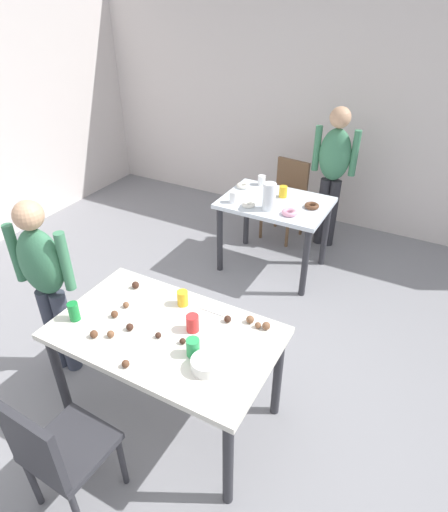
# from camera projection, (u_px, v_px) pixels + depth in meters

# --- Properties ---
(ground_plane) EXTENTS (6.40, 6.40, 0.00)m
(ground_plane) POSITION_uv_depth(u_px,v_px,m) (198.00, 400.00, 3.07)
(ground_plane) COLOR gray
(wall_back) EXTENTS (6.40, 0.10, 2.60)m
(wall_back) POSITION_uv_depth(u_px,v_px,m) (345.00, 112.00, 4.74)
(wall_back) COLOR silver
(wall_back) RESTS_ON ground_plane
(dining_table_near) EXTENTS (1.35, 0.81, 0.75)m
(dining_table_near) POSITION_uv_depth(u_px,v_px,m) (166.00, 342.00, 2.63)
(dining_table_near) COLOR silver
(dining_table_near) RESTS_ON ground_plane
(dining_table_far) EXTENTS (1.01, 0.73, 0.75)m
(dining_table_far) POSITION_uv_depth(u_px,v_px,m) (275.00, 212.00, 4.17)
(dining_table_far) COLOR silver
(dining_table_far) RESTS_ON ground_plane
(chair_near_table) EXTENTS (0.41, 0.41, 0.87)m
(chair_near_table) POSITION_uv_depth(u_px,v_px,m) (57.00, 451.00, 2.20)
(chair_near_table) COLOR #2D2D33
(chair_near_table) RESTS_ON ground_plane
(chair_far_table) EXTENTS (0.45, 0.45, 0.87)m
(chair_far_table) POSITION_uv_depth(u_px,v_px,m) (287.00, 195.00, 4.84)
(chair_far_table) COLOR brown
(chair_far_table) RESTS_ON ground_plane
(person_girl_near) EXTENTS (0.45, 0.27, 1.40)m
(person_girl_near) POSITION_uv_depth(u_px,v_px,m) (45.00, 278.00, 2.91)
(person_girl_near) COLOR #383D4C
(person_girl_near) RESTS_ON ground_plane
(person_adult_far) EXTENTS (0.45, 0.23, 1.51)m
(person_adult_far) POSITION_uv_depth(u_px,v_px,m) (333.00, 167.00, 4.43)
(person_adult_far) COLOR #28282D
(person_adult_far) RESTS_ON ground_plane
(mixing_bowl) EXTENTS (0.17, 0.17, 0.07)m
(mixing_bowl) POSITION_uv_depth(u_px,v_px,m) (206.00, 364.00, 2.31)
(mixing_bowl) COLOR white
(mixing_bowl) RESTS_ON dining_table_near
(soda_can) EXTENTS (0.07, 0.07, 0.12)m
(soda_can) POSITION_uv_depth(u_px,v_px,m) (74.00, 311.00, 2.64)
(soda_can) COLOR #198438
(soda_can) RESTS_ON dining_table_near
(fork_near) EXTENTS (0.17, 0.02, 0.01)m
(fork_near) POSITION_uv_depth(u_px,v_px,m) (212.00, 312.00, 2.73)
(fork_near) COLOR silver
(fork_near) RESTS_ON dining_table_near
(cup_near_0) EXTENTS (0.08, 0.08, 0.11)m
(cup_near_0) POSITION_uv_depth(u_px,v_px,m) (193.00, 347.00, 2.39)
(cup_near_0) COLOR green
(cup_near_0) RESTS_ON dining_table_near
(cup_near_1) EXTENTS (0.07, 0.07, 0.10)m
(cup_near_1) POSITION_uv_depth(u_px,v_px,m) (183.00, 298.00, 2.77)
(cup_near_1) COLOR yellow
(cup_near_1) RESTS_ON dining_table_near
(cup_near_2) EXTENTS (0.08, 0.08, 0.11)m
(cup_near_2) POSITION_uv_depth(u_px,v_px,m) (193.00, 323.00, 2.56)
(cup_near_2) COLOR red
(cup_near_2) RESTS_ON dining_table_near
(cake_ball_0) EXTENTS (0.04, 0.04, 0.04)m
(cake_ball_0) POSITION_uv_depth(u_px,v_px,m) (258.00, 325.00, 2.60)
(cake_ball_0) COLOR brown
(cake_ball_0) RESTS_ON dining_table_near
(cake_ball_1) EXTENTS (0.05, 0.05, 0.05)m
(cake_ball_1) POSITION_uv_depth(u_px,v_px,m) (266.00, 326.00, 2.59)
(cake_ball_1) COLOR brown
(cake_ball_1) RESTS_ON dining_table_near
(cake_ball_2) EXTENTS (0.04, 0.04, 0.04)m
(cake_ball_2) POSITION_uv_depth(u_px,v_px,m) (183.00, 341.00, 2.48)
(cake_ball_2) COLOR #3D2319
(cake_ball_2) RESTS_ON dining_table_near
(cake_ball_3) EXTENTS (0.05, 0.05, 0.05)m
(cake_ball_3) POSITION_uv_depth(u_px,v_px,m) (135.00, 285.00, 2.93)
(cake_ball_3) COLOR #3D2319
(cake_ball_3) RESTS_ON dining_table_near
(cake_ball_4) EXTENTS (0.04, 0.04, 0.04)m
(cake_ball_4) POSITION_uv_depth(u_px,v_px,m) (126.00, 364.00, 2.33)
(cake_ball_4) COLOR brown
(cake_ball_4) RESTS_ON dining_table_near
(cake_ball_5) EXTENTS (0.05, 0.05, 0.05)m
(cake_ball_5) POSITION_uv_depth(u_px,v_px,m) (94.00, 334.00, 2.53)
(cake_ball_5) COLOR brown
(cake_ball_5) RESTS_ON dining_table_near
(cake_ball_6) EXTENTS (0.04, 0.04, 0.04)m
(cake_ball_6) POSITION_uv_depth(u_px,v_px,m) (126.00, 305.00, 2.76)
(cake_ball_6) COLOR brown
(cake_ball_6) RESTS_ON dining_table_near
(cake_ball_7) EXTENTS (0.04, 0.04, 0.04)m
(cake_ball_7) POSITION_uv_depth(u_px,v_px,m) (228.00, 319.00, 2.64)
(cake_ball_7) COLOR #3D2319
(cake_ball_7) RESTS_ON dining_table_near
(cake_ball_8) EXTENTS (0.04, 0.04, 0.04)m
(cake_ball_8) POSITION_uv_depth(u_px,v_px,m) (130.00, 327.00, 2.58)
(cake_ball_8) COLOR #3D2319
(cake_ball_8) RESTS_ON dining_table_near
(cake_ball_9) EXTENTS (0.04, 0.04, 0.04)m
(cake_ball_9) POSITION_uv_depth(u_px,v_px,m) (111.00, 334.00, 2.53)
(cake_ball_9) COLOR brown
(cake_ball_9) RESTS_ON dining_table_near
(cake_ball_10) EXTENTS (0.04, 0.04, 0.04)m
(cake_ball_10) POSITION_uv_depth(u_px,v_px,m) (158.00, 335.00, 2.53)
(cake_ball_10) COLOR #3D2319
(cake_ball_10) RESTS_ON dining_table_near
(cake_ball_11) EXTENTS (0.04, 0.04, 0.04)m
(cake_ball_11) POSITION_uv_depth(u_px,v_px,m) (114.00, 314.00, 2.68)
(cake_ball_11) COLOR brown
(cake_ball_11) RESTS_ON dining_table_near
(cake_ball_12) EXTENTS (0.05, 0.05, 0.05)m
(cake_ball_12) POSITION_uv_depth(u_px,v_px,m) (250.00, 319.00, 2.63)
(cake_ball_12) COLOR brown
(cake_ball_12) RESTS_ON dining_table_near
(pitcher_far) EXTENTS (0.12, 0.12, 0.26)m
(pitcher_far) POSITION_uv_depth(u_px,v_px,m) (269.00, 197.00, 3.89)
(pitcher_far) COLOR white
(pitcher_far) RESTS_ON dining_table_far
(cup_far_0) EXTENTS (0.07, 0.07, 0.11)m
(cup_far_0) POSITION_uv_depth(u_px,v_px,m) (233.00, 197.00, 4.05)
(cup_far_0) COLOR white
(cup_far_0) RESTS_ON dining_table_far
(cup_far_1) EXTENTS (0.08, 0.08, 0.10)m
(cup_far_1) POSITION_uv_depth(u_px,v_px,m) (262.00, 180.00, 4.41)
(cup_far_1) COLOR white
(cup_far_1) RESTS_ON dining_table_far
(cup_far_2) EXTENTS (0.08, 0.08, 0.11)m
(cup_far_2) POSITION_uv_depth(u_px,v_px,m) (283.00, 192.00, 4.16)
(cup_far_2) COLOR yellow
(cup_far_2) RESTS_ON dining_table_far
(donut_far_0) EXTENTS (0.14, 0.14, 0.04)m
(donut_far_0) POSITION_uv_depth(u_px,v_px,m) (290.00, 213.00, 3.86)
(donut_far_0) COLOR pink
(donut_far_0) RESTS_ON dining_table_far
(donut_far_1) EXTENTS (0.13, 0.13, 0.04)m
(donut_far_1) POSITION_uv_depth(u_px,v_px,m) (243.00, 186.00, 4.37)
(donut_far_1) COLOR white
(donut_far_1) RESTS_ON dining_table_far
(donut_far_2) EXTENTS (0.13, 0.13, 0.04)m
(donut_far_2) POSITION_uv_depth(u_px,v_px,m) (312.00, 206.00, 3.98)
(donut_far_2) COLOR brown
(donut_far_2) RESTS_ON dining_table_far
(donut_far_3) EXTENTS (0.13, 0.13, 0.04)m
(donut_far_3) POSITION_uv_depth(u_px,v_px,m) (248.00, 204.00, 4.00)
(donut_far_3) COLOR white
(donut_far_3) RESTS_ON dining_table_far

